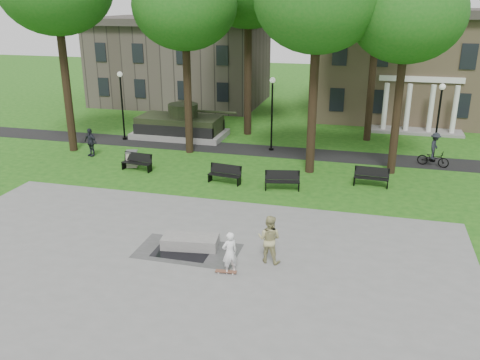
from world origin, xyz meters
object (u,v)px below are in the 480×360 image
object	(u,v)px
concrete_block	(190,242)
friend_watching	(269,239)
park_bench_0	(137,161)
skateboarder	(230,253)
cyclist	(434,153)
trash_bin	(132,159)

from	to	relation	value
concrete_block	friend_watching	distance (m)	3.36
friend_watching	park_bench_0	xyz separation A→B (m)	(-9.53, 8.77, -0.42)
skateboarder	cyclist	size ratio (longest dim) A/B	0.78
friend_watching	cyclist	world-z (taller)	cyclist
friend_watching	park_bench_0	size ratio (longest dim) A/B	1.01
cyclist	park_bench_0	distance (m)	17.33
cyclist	skateboarder	bearing A→B (deg)	167.87
cyclist	concrete_block	bearing A→B (deg)	159.25
concrete_block	skateboarder	distance (m)	2.63
concrete_block	trash_bin	bearing A→B (deg)	127.58
concrete_block	cyclist	distance (m)	16.97
concrete_block	skateboarder	size ratio (longest dim) A/B	1.39
cyclist	park_bench_0	size ratio (longest dim) A/B	1.10
trash_bin	concrete_block	bearing A→B (deg)	-52.42
concrete_block	park_bench_0	world-z (taller)	park_bench_0
friend_watching	skateboarder	bearing A→B (deg)	52.70
concrete_block	cyclist	bearing A→B (deg)	52.60
park_bench_0	trash_bin	size ratio (longest dim) A/B	1.92
concrete_block	friend_watching	world-z (taller)	friend_watching
concrete_block	friend_watching	xyz separation A→B (m)	(3.26, -0.37, 0.70)
friend_watching	park_bench_0	world-z (taller)	friend_watching
park_bench_0	skateboarder	bearing A→B (deg)	-43.52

